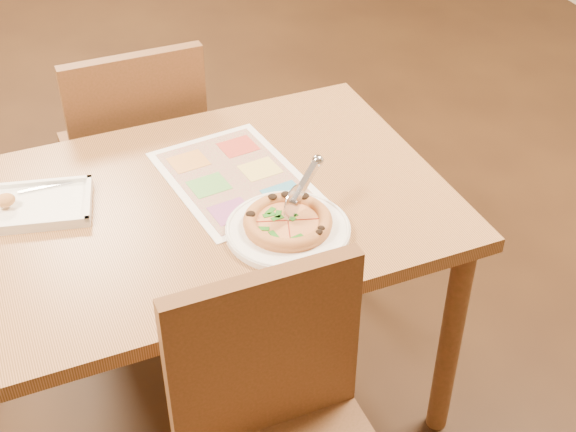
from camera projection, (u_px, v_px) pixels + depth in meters
name	position (u px, v px, depth m)	size (l,w,h in m)	color
dining_table	(191.00, 232.00, 2.06)	(1.30, 0.85, 0.72)	#A66E42
chair_near	(282.00, 423.00, 1.66)	(0.42, 0.42, 0.47)	brown
chair_far	(136.00, 140.00, 2.54)	(0.42, 0.42, 0.47)	brown
plate	(288.00, 230.00, 1.92)	(0.30, 0.30, 0.02)	white
pizza	(288.00, 222.00, 1.91)	(0.21, 0.21, 0.03)	#D9874A
pizza_cutter	(301.00, 189.00, 1.91)	(0.14, 0.11, 0.10)	silver
appetizer_tray	(33.00, 207.00, 1.99)	(0.31, 0.25, 0.05)	white
menu	(235.00, 178.00, 2.10)	(0.32, 0.45, 0.01)	white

